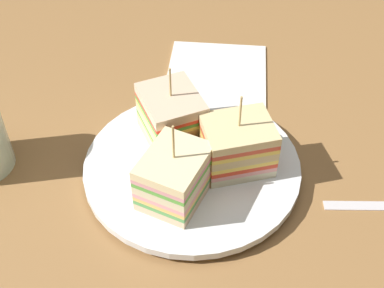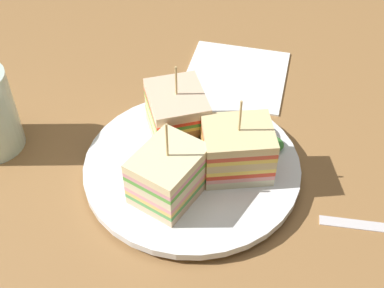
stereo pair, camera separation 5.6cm
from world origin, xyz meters
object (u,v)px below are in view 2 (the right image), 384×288
sandwich_wedge_1 (177,115)px  napkin (237,75)px  sandwich_wedge_0 (237,150)px  chip_pile (195,159)px  plate (192,167)px  sandwich_wedge_2 (169,174)px

sandwich_wedge_1 → napkin: sandwich_wedge_1 is taller
sandwich_wedge_0 → sandwich_wedge_1: sandwich_wedge_1 is taller
chip_pile → napkin: chip_pile is taller
sandwich_wedge_0 → plate: bearing=-14.0°
chip_pile → napkin: (-19.66, -0.19, -2.65)cm
sandwich_wedge_0 → napkin: (-18.42, -4.56, -4.29)cm
sandwich_wedge_1 → sandwich_wedge_2: size_ratio=1.00×
sandwich_wedge_1 → chip_pile: sandwich_wedge_1 is taller
sandwich_wedge_0 → sandwich_wedge_1: bearing=-44.5°
plate → napkin: (-19.25, 0.26, -0.76)cm
sandwich_wedge_2 → chip_pile: size_ratio=1.47×
napkin → plate: bearing=-0.8°
plate → napkin: size_ratio=1.72×
sandwich_wedge_0 → sandwich_wedge_1: 8.42cm
sandwich_wedge_0 → sandwich_wedge_2: bearing=20.7°
sandwich_wedge_0 → napkin: size_ratio=0.68×
sandwich_wedge_2 → chip_pile: 4.86cm
plate → sandwich_wedge_0: 6.03cm
plate → sandwich_wedge_0: size_ratio=2.53×
sandwich_wedge_0 → napkin: 19.46cm
sandwich_wedge_2 → chip_pile: bearing=-1.8°
sandwich_wedge_0 → sandwich_wedge_2: sandwich_wedge_2 is taller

